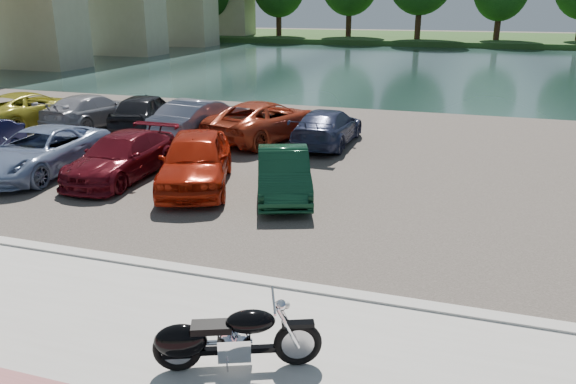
% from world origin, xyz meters
% --- Properties ---
extents(ground, '(200.00, 200.00, 0.00)m').
position_xyz_m(ground, '(0.00, 0.00, 0.00)').
color(ground, '#595447').
rests_on(ground, ground).
extents(promenade, '(60.00, 6.00, 0.10)m').
position_xyz_m(promenade, '(0.00, -1.00, 0.05)').
color(promenade, '#AFADA4').
rests_on(promenade, ground).
extents(kerb, '(60.00, 0.30, 0.14)m').
position_xyz_m(kerb, '(0.00, 2.00, 0.07)').
color(kerb, '#AFADA4').
rests_on(kerb, ground).
extents(parking_lot, '(60.00, 18.00, 0.04)m').
position_xyz_m(parking_lot, '(0.00, 11.00, 0.02)').
color(parking_lot, '#3D3731').
rests_on(parking_lot, ground).
extents(river, '(120.00, 40.00, 0.00)m').
position_xyz_m(river, '(0.00, 40.00, 0.00)').
color(river, '#1A2F2C').
rests_on(river, ground).
extents(far_bank, '(120.00, 24.00, 0.60)m').
position_xyz_m(far_bank, '(0.00, 72.00, 0.30)').
color(far_bank, '#254217').
rests_on(far_bank, ground).
extents(motorcycle, '(2.22, 1.13, 1.05)m').
position_xyz_m(motorcycle, '(0.67, -0.54, 0.56)').
color(motorcycle, black).
rests_on(motorcycle, promenade).
extents(car_2, '(2.36, 4.86, 1.33)m').
position_xyz_m(car_2, '(-8.41, 6.57, 0.71)').
color(car_2, '#788BAF').
rests_on(car_2, parking_lot).
extents(car_3, '(1.81, 4.37, 1.26)m').
position_xyz_m(car_3, '(-5.84, 6.90, 0.67)').
color(car_3, '#5A0C16').
rests_on(car_3, parking_lot).
extents(car_4, '(3.25, 4.84, 1.53)m').
position_xyz_m(car_4, '(-3.42, 6.82, 0.81)').
color(car_4, '#AB200B').
rests_on(car_4, parking_lot).
extents(car_5, '(2.54, 3.99, 1.24)m').
position_xyz_m(car_5, '(-0.86, 6.80, 0.66)').
color(car_5, '#0E3520').
rests_on(car_5, parking_lot).
extents(car_6, '(2.73, 5.22, 1.40)m').
position_xyz_m(car_6, '(-13.58, 12.00, 0.74)').
color(car_6, gold).
rests_on(car_6, parking_lot).
extents(car_7, '(2.39, 4.77, 1.33)m').
position_xyz_m(car_7, '(-11.00, 12.65, 0.70)').
color(car_7, '#93939B').
rests_on(car_7, parking_lot).
extents(car_8, '(2.50, 4.56, 1.47)m').
position_xyz_m(car_8, '(-8.64, 12.82, 0.77)').
color(car_8, black).
rests_on(car_8, parking_lot).
extents(car_9, '(2.20, 4.67, 1.48)m').
position_xyz_m(car_9, '(-5.87, 12.15, 0.78)').
color(car_9, slate).
rests_on(car_9, parking_lot).
extents(car_10, '(3.69, 5.59, 1.43)m').
position_xyz_m(car_10, '(-3.57, 12.72, 0.75)').
color(car_10, '#A7361B').
rests_on(car_10, parking_lot).
extents(car_11, '(1.91, 4.44, 1.28)m').
position_xyz_m(car_11, '(-1.13, 12.61, 0.68)').
color(car_11, '#282F4E').
rests_on(car_11, parking_lot).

